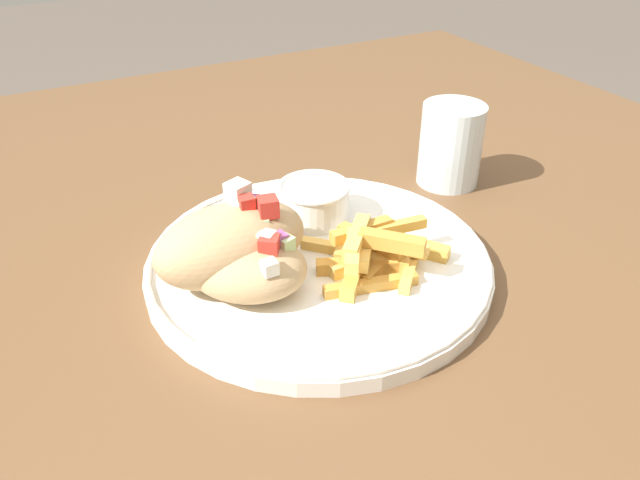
% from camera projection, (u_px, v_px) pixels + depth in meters
% --- Properties ---
extents(table, '(1.25, 1.25, 0.73)m').
position_uv_depth(table, '(308.00, 335.00, 0.60)').
color(table, brown).
rests_on(table, ground_plane).
extents(plate, '(0.31, 0.31, 0.02)m').
position_uv_depth(plate, '(320.00, 263.00, 0.55)').
color(plate, white).
rests_on(plate, table).
extents(pita_sandwich_near, '(0.13, 0.13, 0.06)m').
position_uv_depth(pita_sandwich_near, '(247.00, 265.00, 0.50)').
color(pita_sandwich_near, tan).
rests_on(pita_sandwich_near, plate).
extents(pita_sandwich_far, '(0.14, 0.09, 0.08)m').
position_uv_depth(pita_sandwich_far, '(231.00, 242.00, 0.51)').
color(pita_sandwich_far, tan).
rests_on(pita_sandwich_far, plate).
extents(fries_pile, '(0.13, 0.11, 0.04)m').
position_uv_depth(fries_pile, '(373.00, 252.00, 0.54)').
color(fries_pile, '#E5B251').
rests_on(fries_pile, plate).
extents(sauce_ramekin, '(0.07, 0.07, 0.04)m').
position_uv_depth(sauce_ramekin, '(314.00, 200.00, 0.60)').
color(sauce_ramekin, white).
rests_on(sauce_ramekin, plate).
extents(water_glass, '(0.07, 0.07, 0.09)m').
position_uv_depth(water_glass, '(450.00, 148.00, 0.69)').
color(water_glass, silver).
rests_on(water_glass, table).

